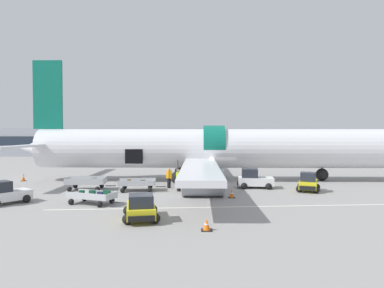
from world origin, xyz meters
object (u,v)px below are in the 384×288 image
at_px(ground_crew_driver, 179,180).
at_px(ground_crew_supervisor, 185,178).
at_px(baggage_tug_lead, 308,183).
at_px(ground_crew_loader_b, 169,177).
at_px(baggage_cart_empty, 93,197).
at_px(baggage_tug_spare, 141,208).
at_px(baggage_cart_loading, 138,185).
at_px(baggage_tug_mid, 5,194).
at_px(airplane, 209,149).
at_px(baggage_cart_queued, 88,183).
at_px(baggage_tug_rear, 254,180).
at_px(ground_crew_loader_a, 190,176).

height_order(ground_crew_driver, ground_crew_supervisor, ground_crew_driver).
xyz_separation_m(baggage_tug_lead, ground_crew_loader_b, (-11.64, 1.54, 0.27)).
relative_size(baggage_cart_empty, ground_crew_loader_b, 2.33).
relative_size(baggage_tug_spare, baggage_cart_loading, 0.83).
xyz_separation_m(baggage_tug_lead, ground_crew_supervisor, (-10.16, 0.85, 0.27)).
distance_m(baggage_tug_spare, ground_crew_loader_b, 11.03).
distance_m(baggage_tug_mid, baggage_cart_empty, 6.03).
xyz_separation_m(baggage_cart_loading, ground_crew_loader_b, (2.47, 1.50, 0.44)).
relative_size(baggage_tug_mid, baggage_tug_spare, 0.96).
distance_m(baggage_tug_lead, baggage_tug_mid, 22.86).
distance_m(airplane, baggage_cart_queued, 12.35).
bearing_deg(baggage_cart_queued, ground_crew_loader_b, 9.11).
height_order(baggage_tug_mid, baggage_tug_spare, baggage_tug_mid).
relative_size(airplane, baggage_tug_lead, 14.36).
bearing_deg(ground_crew_driver, baggage_tug_lead, 0.51).
xyz_separation_m(baggage_tug_lead, baggage_tug_spare, (-12.24, -9.47, -0.03)).
relative_size(baggage_cart_loading, ground_crew_supervisor, 2.28).
distance_m(baggage_tug_rear, ground_crew_loader_b, 7.48).
bearing_deg(ground_crew_loader_a, baggage_tug_spare, -101.28).
xyz_separation_m(ground_crew_loader_a, ground_crew_driver, (-0.84, -2.67, 0.06)).
distance_m(baggage_tug_lead, ground_crew_driver, 10.69).
bearing_deg(ground_crew_driver, baggage_cart_queued, 176.01).
bearing_deg(baggage_cart_empty, baggage_tug_rear, 30.68).
bearing_deg(baggage_tug_rear, ground_crew_loader_b, -178.19).
height_order(baggage_cart_empty, ground_crew_loader_a, ground_crew_loader_a).
bearing_deg(airplane, ground_crew_driver, -112.39).
height_order(baggage_tug_rear, baggage_cart_queued, baggage_tug_rear).
distance_m(baggage_tug_lead, baggage_tug_spare, 15.48).
bearing_deg(airplane, ground_crew_supervisor, -111.24).
height_order(baggage_cart_loading, ground_crew_driver, ground_crew_driver).
xyz_separation_m(baggage_tug_rear, baggage_tug_spare, (-8.08, -11.25, -0.08)).
height_order(baggage_cart_loading, ground_crew_loader_b, ground_crew_loader_b).
bearing_deg(baggage_cart_queued, airplane, 29.86).
relative_size(airplane, baggage_tug_rear, 12.00).
relative_size(baggage_tug_spare, baggage_cart_empty, 0.81).
bearing_deg(ground_crew_loader_b, baggage_tug_lead, -7.54).
relative_size(baggage_tug_mid, baggage_cart_queued, 0.77).
distance_m(baggage_cart_queued, ground_crew_supervisor, 8.31).
bearing_deg(ground_crew_loader_a, baggage_cart_loading, -149.24).
bearing_deg(baggage_cart_empty, ground_crew_supervisor, 45.88).
bearing_deg(airplane, baggage_tug_lead, -38.96).
relative_size(airplane, baggage_tug_spare, 11.72).
height_order(ground_crew_loader_a, ground_crew_supervisor, ground_crew_supervisor).
bearing_deg(ground_crew_loader_a, baggage_tug_mid, -147.12).
relative_size(baggage_tug_mid, baggage_cart_empty, 0.77).
bearing_deg(baggage_cart_queued, ground_crew_loader_a, 13.90).
distance_m(ground_crew_loader_a, ground_crew_supervisor, 1.76).
height_order(baggage_cart_queued, ground_crew_loader_a, ground_crew_loader_a).
xyz_separation_m(airplane, baggage_cart_empty, (-8.19, -11.81, -2.71)).
bearing_deg(baggage_tug_lead, baggage_cart_empty, -161.70).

